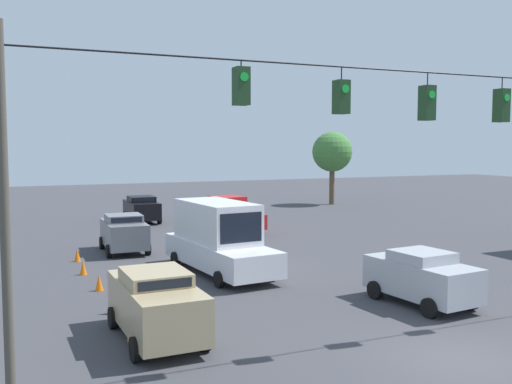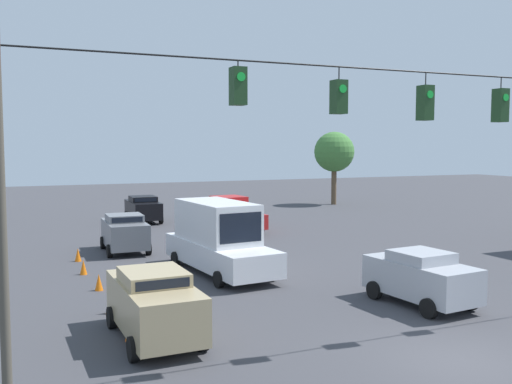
# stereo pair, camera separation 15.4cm
# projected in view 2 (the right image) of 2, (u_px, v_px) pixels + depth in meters

# --- Properties ---
(ground_plane) EXTENTS (140.00, 140.00, 0.00)m
(ground_plane) POSITION_uv_depth(u_px,v_px,m) (458.00, 361.00, 14.26)
(ground_plane) COLOR #3D3D42
(overhead_signal_span) EXTENTS (20.89, 0.38, 7.79)m
(overhead_signal_span) POSITION_uv_depth(u_px,v_px,m) (424.00, 154.00, 15.18)
(overhead_signal_span) COLOR #4C473D
(overhead_signal_span) RESTS_ON ground_plane
(box_truck_white_withflow_mid) EXTENTS (3.00, 7.12, 3.00)m
(box_truck_white_withflow_mid) POSITION_uv_depth(u_px,v_px,m) (218.00, 238.00, 24.13)
(box_truck_white_withflow_mid) COLOR silver
(box_truck_white_withflow_mid) RESTS_ON ground_plane
(sedan_grey_withflow_far) EXTENTS (2.18, 3.97, 1.91)m
(sedan_grey_withflow_far) POSITION_uv_depth(u_px,v_px,m) (125.00, 232.00, 28.80)
(sedan_grey_withflow_far) COLOR slate
(sedan_grey_withflow_far) RESTS_ON ground_plane
(sedan_black_withflow_deep) EXTENTS (2.15, 4.32, 1.82)m
(sedan_black_withflow_deep) POSITION_uv_depth(u_px,v_px,m) (143.00, 208.00, 39.99)
(sedan_black_withflow_deep) COLOR black
(sedan_black_withflow_deep) RESTS_ON ground_plane
(sedan_silver_crossing_near) EXTENTS (2.32, 4.09, 1.83)m
(sedan_silver_crossing_near) POSITION_uv_depth(u_px,v_px,m) (421.00, 277.00, 19.23)
(sedan_silver_crossing_near) COLOR #A8AAB2
(sedan_silver_crossing_near) RESTS_ON ground_plane
(pickup_truck_red_oncoming_deep) EXTENTS (2.63, 5.61, 2.12)m
(pickup_truck_red_oncoming_deep) POSITION_uv_depth(u_px,v_px,m) (232.00, 215.00, 36.19)
(pickup_truck_red_oncoming_deep) COLOR red
(pickup_truck_red_oncoming_deep) RESTS_ON ground_plane
(sedan_tan_parked_shoulder) EXTENTS (2.10, 4.47, 1.94)m
(sedan_tan_parked_shoulder) POSITION_uv_depth(u_px,v_px,m) (154.00, 303.00, 15.81)
(sedan_tan_parked_shoulder) COLOR tan
(sedan_tan_parked_shoulder) RESTS_ON ground_plane
(traffic_cone_nearest) EXTENTS (0.30, 0.30, 0.62)m
(traffic_cone_nearest) POSITION_uv_depth(u_px,v_px,m) (130.00, 330.00, 15.71)
(traffic_cone_nearest) COLOR orange
(traffic_cone_nearest) RESTS_ON ground_plane
(traffic_cone_second) EXTENTS (0.30, 0.30, 0.62)m
(traffic_cone_second) POSITION_uv_depth(u_px,v_px,m) (110.00, 304.00, 18.25)
(traffic_cone_second) COLOR orange
(traffic_cone_second) RESTS_ON ground_plane
(traffic_cone_third) EXTENTS (0.30, 0.30, 0.62)m
(traffic_cone_third) POSITION_uv_depth(u_px,v_px,m) (99.00, 282.00, 21.15)
(traffic_cone_third) COLOR orange
(traffic_cone_third) RESTS_ON ground_plane
(traffic_cone_fourth) EXTENTS (0.30, 0.30, 0.62)m
(traffic_cone_fourth) POSITION_uv_depth(u_px,v_px,m) (83.00, 267.00, 23.76)
(traffic_cone_fourth) COLOR orange
(traffic_cone_fourth) RESTS_ON ground_plane
(traffic_cone_fifth) EXTENTS (0.30, 0.30, 0.62)m
(traffic_cone_fifth) POSITION_uv_depth(u_px,v_px,m) (78.00, 255.00, 26.45)
(traffic_cone_fifth) COLOR orange
(traffic_cone_fifth) RESTS_ON ground_plane
(tree_horizon_right) EXTENTS (3.63, 3.63, 6.61)m
(tree_horizon_right) POSITION_uv_depth(u_px,v_px,m) (334.00, 152.00, 51.66)
(tree_horizon_right) COLOR brown
(tree_horizon_right) RESTS_ON ground_plane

